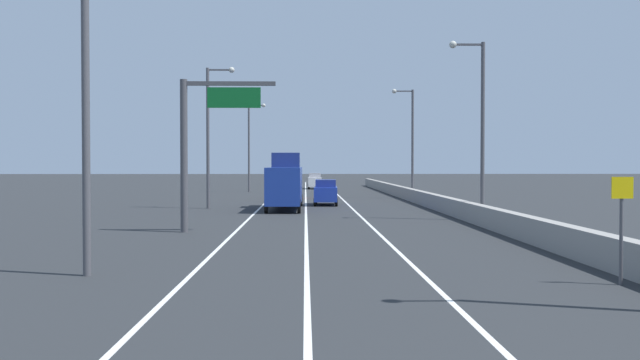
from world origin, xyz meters
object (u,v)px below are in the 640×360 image
at_px(car_white_0, 315,181).
at_px(car_blue_2, 326,192).
at_px(lamp_post_left_far, 251,141).
at_px(box_truck, 285,183).
at_px(overhead_sign_gantry, 199,136).
at_px(lamp_post_right_third, 410,136).
at_px(car_red_1, 289,187).
at_px(lamp_post_left_mid, 211,128).
at_px(lamp_post_right_second, 479,118).
at_px(lamp_post_left_near, 94,73).
at_px(speed_advisory_sign, 622,222).

bearing_deg(car_white_0, car_blue_2, -89.37).
height_order(lamp_post_left_far, box_truck, lamp_post_left_far).
xyz_separation_m(overhead_sign_gantry, lamp_post_right_third, (15.40, 32.35, 1.35)).
relative_size(overhead_sign_gantry, car_red_1, 1.69).
xyz_separation_m(overhead_sign_gantry, lamp_post_left_mid, (-1.87, 17.82, 1.35)).
distance_m(lamp_post_right_second, car_blue_2, 18.30).
relative_size(lamp_post_right_second, lamp_post_left_mid, 1.00).
height_order(lamp_post_left_far, car_white_0, lamp_post_left_far).
distance_m(overhead_sign_gantry, lamp_post_left_mid, 17.96).
relative_size(lamp_post_right_second, car_blue_2, 2.22).
xyz_separation_m(lamp_post_right_third, box_truck, (-11.69, -15.64, -4.15)).
bearing_deg(lamp_post_left_far, overhead_sign_gantry, -88.42).
height_order(car_white_0, box_truck, box_truck).
distance_m(lamp_post_right_third, car_white_0, 27.68).
bearing_deg(lamp_post_right_third, box_truck, -126.76).
xyz_separation_m(overhead_sign_gantry, car_white_0, (6.49, 58.07, -3.67)).
distance_m(car_white_0, car_red_1, 25.17).
bearing_deg(lamp_post_left_near, speed_advisory_sign, -7.21).
bearing_deg(car_white_0, speed_advisory_sign, -84.16).
height_order(lamp_post_right_second, car_blue_2, lamp_post_right_second).
height_order(lamp_post_left_mid, car_red_1, lamp_post_left_mid).
distance_m(lamp_post_left_mid, box_truck, 7.04).
bearing_deg(car_red_1, overhead_sign_gantry, -96.26).
xyz_separation_m(speed_advisory_sign, lamp_post_left_far, (-15.29, 63.52, 4.31)).
xyz_separation_m(overhead_sign_gantry, lamp_post_left_far, (-1.34, 48.62, 1.35)).
height_order(car_blue_2, box_truck, box_truck).
xyz_separation_m(speed_advisory_sign, car_red_1, (-10.33, 47.96, -0.70)).
relative_size(car_blue_2, box_truck, 0.52).
bearing_deg(car_white_0, lamp_post_left_far, -129.64).
relative_size(lamp_post_left_far, car_red_1, 2.40).
height_order(overhead_sign_gantry, car_white_0, overhead_sign_gantry).
distance_m(lamp_post_left_near, car_white_0, 71.64).
bearing_deg(car_red_1, lamp_post_right_third, -3.45).
distance_m(car_red_1, box_truck, 16.38).
bearing_deg(lamp_post_left_near, lamp_post_right_second, 49.86).
bearing_deg(lamp_post_right_third, overhead_sign_gantry, -115.45).
xyz_separation_m(speed_advisory_sign, lamp_post_left_mid, (-15.82, 32.71, 4.31)).
bearing_deg(car_blue_2, lamp_post_left_far, 107.17).
height_order(car_white_0, car_blue_2, car_white_0).
height_order(speed_advisory_sign, lamp_post_right_third, lamp_post_right_third).
distance_m(lamp_post_right_third, box_truck, 19.96).
relative_size(lamp_post_left_mid, car_red_1, 2.40).
height_order(car_red_1, car_blue_2, car_red_1).
bearing_deg(lamp_post_left_mid, lamp_post_right_second, -32.67).
xyz_separation_m(lamp_post_left_near, lamp_post_left_far, (-0.25, 61.61, 0.00)).
relative_size(overhead_sign_gantry, car_white_0, 1.70).
xyz_separation_m(lamp_post_left_mid, lamp_post_left_far, (0.53, 30.81, 0.00)).
bearing_deg(speed_advisory_sign, box_truck, 107.95).
bearing_deg(lamp_post_right_third, lamp_post_left_near, -109.99).
height_order(lamp_post_left_mid, box_truck, lamp_post_left_mid).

